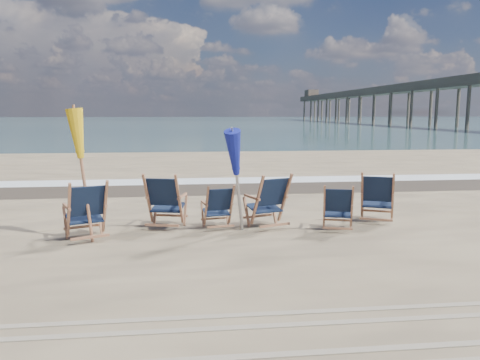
{
  "coord_description": "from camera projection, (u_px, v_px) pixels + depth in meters",
  "views": [
    {
      "loc": [
        -1.06,
        -7.14,
        2.26
      ],
      "look_at": [
        0.0,
        2.2,
        0.9
      ],
      "focal_mm": 35.0,
      "sensor_mm": 36.0,
      "label": 1
    }
  ],
  "objects": [
    {
      "name": "ocean",
      "position": [
        190.0,
        121.0,
        133.33
      ],
      "size": [
        400.0,
        400.0,
        0.0
      ],
      "primitive_type": "plane",
      "color": "#3C6064",
      "rests_on": "ground"
    },
    {
      "name": "fishing_pier",
      "position": [
        405.0,
        99.0,
        83.82
      ],
      "size": [
        4.4,
        140.0,
        9.3
      ],
      "primitive_type": null,
      "color": "brown",
      "rests_on": "ground"
    },
    {
      "name": "beach_chair_2",
      "position": [
        232.0,
        206.0,
        9.1
      ],
      "size": [
        0.68,
        0.74,
        0.9
      ],
      "primitive_type": null,
      "rotation": [
        0.0,
        0.0,
        3.32
      ],
      "color": "#111C33",
      "rests_on": "ground"
    },
    {
      "name": "wet_sand_strip",
      "position": [
        223.0,
        188.0,
        14.15
      ],
      "size": [
        200.0,
        2.6,
        0.0
      ],
      "primitive_type": "cube",
      "color": "#42362A",
      "rests_on": "ground"
    },
    {
      "name": "umbrella_yellow",
      "position": [
        82.0,
        141.0,
        8.03
      ],
      "size": [
        0.3,
        0.3,
        2.31
      ],
      "color": "#9D6546",
      "rests_on": "ground"
    },
    {
      "name": "tire_tracks",
      "position": [
        296.0,
        338.0,
        4.7
      ],
      "size": [
        80.0,
        1.3,
        0.01
      ],
      "primitive_type": null,
      "color": "gray",
      "rests_on": "ground"
    },
    {
      "name": "surf_foam",
      "position": [
        219.0,
        181.0,
        15.62
      ],
      "size": [
        200.0,
        1.4,
        0.01
      ],
      "primitive_type": "cube",
      "color": "silver",
      "rests_on": "ground"
    },
    {
      "name": "beach_chair_0",
      "position": [
        105.0,
        209.0,
        8.32
      ],
      "size": [
        0.96,
        1.01,
        1.1
      ],
      "primitive_type": null,
      "rotation": [
        0.0,
        0.0,
        3.55
      ],
      "color": "#111C33",
      "rests_on": "ground"
    },
    {
      "name": "beach_chair_1",
      "position": [
        179.0,
        202.0,
        9.0
      ],
      "size": [
        0.89,
        0.96,
        1.12
      ],
      "primitive_type": null,
      "rotation": [
        0.0,
        0.0,
        2.89
      ],
      "color": "#111C33",
      "rests_on": "ground"
    },
    {
      "name": "beach_chair_5",
      "position": [
        393.0,
        198.0,
        9.45
      ],
      "size": [
        0.95,
        0.99,
        1.08
      ],
      "primitive_type": null,
      "rotation": [
        0.0,
        0.0,
        2.71
      ],
      "color": "#111C33",
      "rests_on": "ground"
    },
    {
      "name": "beach_chair_3",
      "position": [
        285.0,
        200.0,
        9.18
      ],
      "size": [
        0.94,
        0.99,
        1.11
      ],
      "primitive_type": null,
      "rotation": [
        0.0,
        0.0,
        3.49
      ],
      "color": "#111C33",
      "rests_on": "ground"
    },
    {
      "name": "beach_chair_4",
      "position": [
        352.0,
        209.0,
        8.82
      ],
      "size": [
        0.76,
        0.81,
        0.92
      ],
      "primitive_type": null,
      "rotation": [
        0.0,
        0.0,
        2.84
      ],
      "color": "#111C33",
      "rests_on": "ground"
    },
    {
      "name": "umbrella_blue",
      "position": [
        238.0,
        152.0,
        8.56
      ],
      "size": [
        0.3,
        0.3,
        2.06
      ],
      "color": "#A5A5AD",
      "rests_on": "ground"
    }
  ]
}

